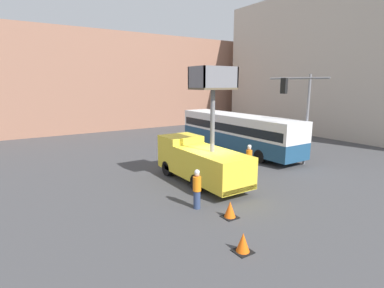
# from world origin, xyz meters

# --- Properties ---
(ground_plane) EXTENTS (120.00, 120.00, 0.00)m
(ground_plane) POSITION_xyz_m (0.00, 0.00, 0.00)
(ground_plane) COLOR #424244
(building_backdrop_far) EXTENTS (44.00, 10.00, 11.64)m
(building_backdrop_far) POSITION_xyz_m (0.00, 27.10, 5.82)
(building_backdrop_far) COLOR #936651
(building_backdrop_far) RESTS_ON ground_plane
(building_backdrop_side) EXTENTS (10.00, 28.00, 15.49)m
(building_backdrop_side) POSITION_xyz_m (23.84, 6.55, 7.75)
(building_backdrop_side) COLOR #BCB2A3
(building_backdrop_side) RESTS_ON ground_plane
(utility_truck) EXTENTS (2.23, 6.62, 6.48)m
(utility_truck) POSITION_xyz_m (-0.30, 0.68, 1.43)
(utility_truck) COLOR yellow
(utility_truck) RESTS_ON ground_plane
(city_bus) EXTENTS (2.59, 12.45, 3.08)m
(city_bus) POSITION_xyz_m (6.88, 5.75, 1.81)
(city_bus) COLOR navy
(city_bus) RESTS_ON ground_plane
(traffic_light_pole) EXTENTS (3.98, 3.73, 6.25)m
(traffic_light_pole) POSITION_xyz_m (6.82, -0.37, 4.26)
(traffic_light_pole) COLOR slate
(traffic_light_pole) RESTS_ON ground_plane
(road_worker_near_truck) EXTENTS (0.38, 0.38, 1.85)m
(road_worker_near_truck) POSITION_xyz_m (-2.51, -2.29, 0.93)
(road_worker_near_truck) COLOR navy
(road_worker_near_truck) RESTS_ON ground_plane
(road_worker_directing) EXTENTS (0.38, 0.38, 1.91)m
(road_worker_directing) POSITION_xyz_m (3.17, 0.34, 0.96)
(road_worker_directing) COLOR navy
(road_worker_directing) RESTS_ON ground_plane
(traffic_cone_near_truck) EXTENTS (0.61, 0.61, 0.69)m
(traffic_cone_near_truck) POSITION_xyz_m (-3.22, -6.16, 0.33)
(traffic_cone_near_truck) COLOR black
(traffic_cone_near_truck) RESTS_ON ground_plane
(traffic_cone_mid_road) EXTENTS (0.64, 0.64, 0.73)m
(traffic_cone_mid_road) POSITION_xyz_m (-1.85, -3.85, 0.34)
(traffic_cone_mid_road) COLOR black
(traffic_cone_mid_road) RESTS_ON ground_plane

